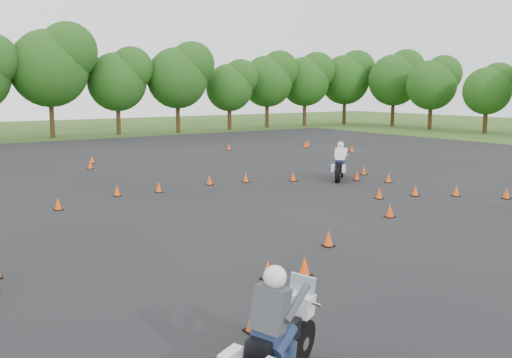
# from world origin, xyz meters

# --- Properties ---
(ground) EXTENTS (140.00, 140.00, 0.00)m
(ground) POSITION_xyz_m (0.00, 0.00, 0.00)
(ground) COLOR #2D5119
(ground) RESTS_ON ground
(asphalt_pad) EXTENTS (62.00, 62.00, 0.00)m
(asphalt_pad) POSITION_xyz_m (0.00, 6.00, 0.01)
(asphalt_pad) COLOR black
(asphalt_pad) RESTS_ON ground
(treeline) EXTENTS (87.30, 32.38, 10.83)m
(treeline) POSITION_xyz_m (0.68, 34.32, 4.54)
(treeline) COLOR #1E4914
(treeline) RESTS_ON ground
(traffic_cones) EXTENTS (36.38, 32.95, 0.45)m
(traffic_cones) POSITION_xyz_m (-0.13, 5.75, 0.23)
(traffic_cones) COLOR #FB4C0A
(traffic_cones) RESTS_ON asphalt_pad
(rider_grey) EXTENTS (2.70, 1.87, 2.02)m
(rider_grey) POSITION_xyz_m (-6.96, -6.41, 1.01)
(rider_grey) COLOR #3F4246
(rider_grey) RESTS_ON ground
(rider_white) EXTENTS (2.33, 2.20, 1.89)m
(rider_white) POSITION_xyz_m (7.52, 7.63, 0.95)
(rider_white) COLOR white
(rider_white) RESTS_ON ground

